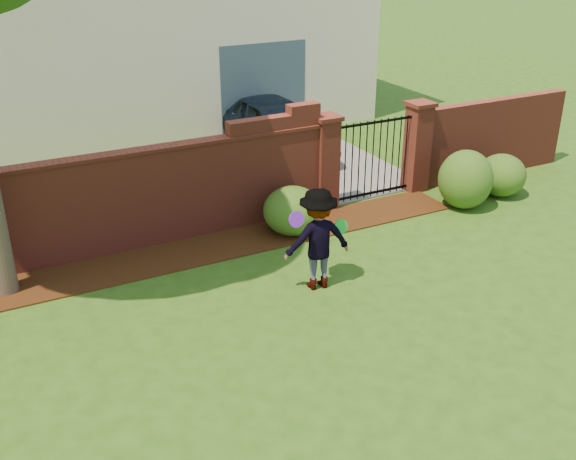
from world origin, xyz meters
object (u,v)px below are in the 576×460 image
frisbee_green (341,227)px  man (318,240)px  frisbee_purple (296,219)px  car (281,129)px

frisbee_green → man: bearing=169.1°
frisbee_purple → frisbee_green: size_ratio=0.99×
frisbee_purple → frisbee_green: 0.90m
car → frisbee_purple: frisbee_purple is taller
car → man: man is taller
car → man: (-2.41, -5.95, 0.13)m
man → frisbee_purple: 0.72m
man → frisbee_purple: size_ratio=6.67×
car → frisbee_green: bearing=-109.9°
frisbee_purple → frisbee_green: frisbee_purple is taller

